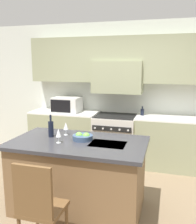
% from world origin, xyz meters
% --- Properties ---
extents(ground_plane, '(10.00, 10.00, 0.00)m').
position_xyz_m(ground_plane, '(0.00, 0.00, 0.00)').
color(ground_plane, '#7A664C').
extents(back_cabinetry, '(10.00, 0.46, 2.70)m').
position_xyz_m(back_cabinetry, '(0.00, 2.00, 1.59)').
color(back_cabinetry, silver).
rests_on(back_cabinetry, ground_plane).
extents(back_counter, '(3.47, 0.62, 0.95)m').
position_xyz_m(back_counter, '(-0.00, 1.75, 0.47)').
color(back_counter, gray).
rests_on(back_counter, ground_plane).
extents(range_stove, '(0.78, 0.70, 0.93)m').
position_xyz_m(range_stove, '(0.00, 1.73, 0.47)').
color(range_stove, beige).
rests_on(range_stove, ground_plane).
extents(microwave, '(0.53, 0.44, 0.30)m').
position_xyz_m(microwave, '(-1.00, 1.75, 1.10)').
color(microwave, silver).
rests_on(microwave, back_counter).
extents(kitchen_island, '(1.73, 0.98, 0.93)m').
position_xyz_m(kitchen_island, '(-0.12, 0.03, 0.47)').
color(kitchen_island, brown).
rests_on(kitchen_island, ground_plane).
extents(island_chair, '(0.42, 0.40, 0.99)m').
position_xyz_m(island_chair, '(-0.21, -0.85, 0.55)').
color(island_chair, brown).
rests_on(island_chair, ground_plane).
extents(wine_bottle, '(0.07, 0.07, 0.30)m').
position_xyz_m(wine_bottle, '(-0.54, 0.11, 1.05)').
color(wine_bottle, black).
rests_on(wine_bottle, kitchen_island).
extents(wine_glass_near, '(0.07, 0.07, 0.18)m').
position_xyz_m(wine_glass_near, '(-0.33, -0.10, 1.06)').
color(wine_glass_near, white).
rests_on(wine_glass_near, kitchen_island).
extents(wine_glass_far, '(0.07, 0.07, 0.18)m').
position_xyz_m(wine_glass_far, '(-0.38, 0.24, 1.06)').
color(wine_glass_far, white).
rests_on(wine_glass_far, kitchen_island).
extents(fruit_bowl, '(0.26, 0.26, 0.10)m').
position_xyz_m(fruit_bowl, '(-0.08, 0.10, 0.97)').
color(fruit_bowl, '#384C6B').
rests_on(fruit_bowl, kitchen_island).
extents(oil_bottle_on_counter, '(0.07, 0.07, 0.18)m').
position_xyz_m(oil_bottle_on_counter, '(0.49, 1.81, 1.01)').
color(oil_bottle_on_counter, black).
rests_on(oil_bottle_on_counter, back_counter).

